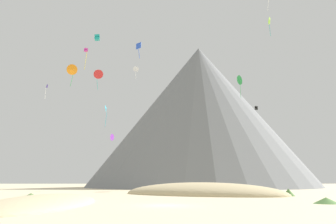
{
  "coord_description": "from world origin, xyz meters",
  "views": [
    {
      "loc": [
        -0.36,
        -32.18,
        2.22
      ],
      "look_at": [
        1.15,
        45.17,
        17.41
      ],
      "focal_mm": 37.24,
      "sensor_mm": 36.0,
      "label": 1
    }
  ],
  "objects_px": {
    "rock_massif": "(198,116)",
    "kite_lime_high": "(270,21)",
    "kite_black_mid": "(256,108)",
    "bush_scatter_east": "(326,200)",
    "bush_ridge_crest": "(31,195)",
    "kite_cyan_mid": "(106,109)",
    "bush_far_left": "(289,192)",
    "kite_white_high": "(136,69)",
    "kite_teal_high": "(97,38)",
    "kite_blue_high": "(139,47)",
    "kite_violet_low": "(112,137)",
    "kite_magenta_high": "(86,51)",
    "kite_green_high": "(240,80)",
    "kite_red_high": "(98,74)",
    "kite_orange_mid": "(72,70)",
    "kite_indigo_mid": "(47,88)"
  },
  "relations": [
    {
      "from": "rock_massif",
      "to": "kite_magenta_high",
      "type": "relative_size",
      "value": 17.16
    },
    {
      "from": "rock_massif",
      "to": "kite_green_high",
      "type": "height_order",
      "value": "rock_massif"
    },
    {
      "from": "kite_cyan_mid",
      "to": "bush_scatter_east",
      "type": "bearing_deg",
      "value": -154.45
    },
    {
      "from": "rock_massif",
      "to": "kite_red_high",
      "type": "bearing_deg",
      "value": -127.16
    },
    {
      "from": "bush_scatter_east",
      "to": "kite_violet_low",
      "type": "relative_size",
      "value": 1.6
    },
    {
      "from": "kite_blue_high",
      "to": "kite_indigo_mid",
      "type": "xyz_separation_m",
      "value": [
        -22.24,
        16.86,
        -3.62
      ]
    },
    {
      "from": "kite_orange_mid",
      "to": "kite_violet_low",
      "type": "relative_size",
      "value": 3.19
    },
    {
      "from": "kite_green_high",
      "to": "kite_blue_high",
      "type": "relative_size",
      "value": 1.83
    },
    {
      "from": "kite_violet_low",
      "to": "bush_far_left",
      "type": "bearing_deg",
      "value": 72.28
    },
    {
      "from": "kite_cyan_mid",
      "to": "kite_violet_low",
      "type": "height_order",
      "value": "kite_cyan_mid"
    },
    {
      "from": "bush_far_left",
      "to": "kite_lime_high",
      "type": "bearing_deg",
      "value": 73.57
    },
    {
      "from": "rock_massif",
      "to": "kite_blue_high",
      "type": "bearing_deg",
      "value": -106.82
    },
    {
      "from": "bush_ridge_crest",
      "to": "kite_teal_high",
      "type": "distance_m",
      "value": 58.07
    },
    {
      "from": "bush_far_left",
      "to": "kite_magenta_high",
      "type": "xyz_separation_m",
      "value": [
        -35.69,
        26.61,
        31.22
      ]
    },
    {
      "from": "kite_violet_low",
      "to": "kite_magenta_high",
      "type": "bearing_deg",
      "value": -52.63
    },
    {
      "from": "kite_white_high",
      "to": "kite_orange_mid",
      "type": "xyz_separation_m",
      "value": [
        -12.43,
        -18.09,
        -6.05
      ]
    },
    {
      "from": "bush_ridge_crest",
      "to": "kite_cyan_mid",
      "type": "xyz_separation_m",
      "value": [
        3.48,
        39.19,
        20.16
      ]
    },
    {
      "from": "rock_massif",
      "to": "kite_magenta_high",
      "type": "distance_m",
      "value": 51.23
    },
    {
      "from": "bush_far_left",
      "to": "kite_white_high",
      "type": "xyz_separation_m",
      "value": [
        -25.08,
        40.37,
        31.28
      ]
    },
    {
      "from": "bush_scatter_east",
      "to": "bush_far_left",
      "type": "relative_size",
      "value": 1.39
    },
    {
      "from": "bush_ridge_crest",
      "to": "kite_black_mid",
      "type": "distance_m",
      "value": 60.2
    },
    {
      "from": "bush_far_left",
      "to": "kite_cyan_mid",
      "type": "distance_m",
      "value": 53.81
    },
    {
      "from": "kite_violet_low",
      "to": "kite_blue_high",
      "type": "bearing_deg",
      "value": 48.23
    },
    {
      "from": "kite_magenta_high",
      "to": "kite_black_mid",
      "type": "xyz_separation_m",
      "value": [
        41.99,
        10.2,
        -11.29
      ]
    },
    {
      "from": "bush_ridge_crest",
      "to": "kite_teal_high",
      "type": "height_order",
      "value": "kite_teal_high"
    },
    {
      "from": "kite_cyan_mid",
      "to": "kite_teal_high",
      "type": "height_order",
      "value": "kite_teal_high"
    },
    {
      "from": "kite_blue_high",
      "to": "kite_indigo_mid",
      "type": "height_order",
      "value": "kite_blue_high"
    },
    {
      "from": "kite_red_high",
      "to": "kite_lime_high",
      "type": "bearing_deg",
      "value": 171.09
    },
    {
      "from": "kite_black_mid",
      "to": "bush_scatter_east",
      "type": "bearing_deg",
      "value": -2.48
    },
    {
      "from": "rock_massif",
      "to": "bush_far_left",
      "type": "bearing_deg",
      "value": -85.39
    },
    {
      "from": "bush_scatter_east",
      "to": "kite_black_mid",
      "type": "relative_size",
      "value": 2.48
    },
    {
      "from": "kite_black_mid",
      "to": "kite_red_high",
      "type": "bearing_deg",
      "value": -74.23
    },
    {
      "from": "bush_scatter_east",
      "to": "kite_indigo_mid",
      "type": "relative_size",
      "value": 0.71
    },
    {
      "from": "kite_green_high",
      "to": "kite_magenta_high",
      "type": "relative_size",
      "value": 1.15
    },
    {
      "from": "bush_scatter_east",
      "to": "kite_green_high",
      "type": "relative_size",
      "value": 0.42
    },
    {
      "from": "bush_ridge_crest",
      "to": "kite_cyan_mid",
      "type": "distance_m",
      "value": 44.2
    },
    {
      "from": "kite_green_high",
      "to": "kite_red_high",
      "type": "relative_size",
      "value": 1.18
    },
    {
      "from": "bush_far_left",
      "to": "kite_red_high",
      "type": "height_order",
      "value": "kite_red_high"
    },
    {
      "from": "bush_scatter_east",
      "to": "kite_cyan_mid",
      "type": "relative_size",
      "value": 0.42
    },
    {
      "from": "bush_ridge_crest",
      "to": "kite_indigo_mid",
      "type": "height_order",
      "value": "kite_indigo_mid"
    },
    {
      "from": "kite_lime_high",
      "to": "kite_violet_low",
      "type": "relative_size",
      "value": 3.18
    },
    {
      "from": "rock_massif",
      "to": "kite_lime_high",
      "type": "xyz_separation_m",
      "value": [
        14.24,
        -37.31,
        17.17
      ]
    },
    {
      "from": "rock_massif",
      "to": "bush_ridge_crest",
      "type": "bearing_deg",
      "value": -114.04
    },
    {
      "from": "kite_green_high",
      "to": "kite_black_mid",
      "type": "distance_m",
      "value": 8.3
    },
    {
      "from": "kite_violet_low",
      "to": "kite_teal_high",
      "type": "bearing_deg",
      "value": -126.04
    },
    {
      "from": "kite_teal_high",
      "to": "kite_violet_low",
      "type": "distance_m",
      "value": 32.41
    },
    {
      "from": "bush_far_left",
      "to": "kite_teal_high",
      "type": "height_order",
      "value": "kite_teal_high"
    },
    {
      "from": "kite_magenta_high",
      "to": "kite_lime_high",
      "type": "height_order",
      "value": "kite_lime_high"
    },
    {
      "from": "kite_blue_high",
      "to": "kite_magenta_high",
      "type": "distance_m",
      "value": 21.06
    },
    {
      "from": "bush_scatter_east",
      "to": "kite_cyan_mid",
      "type": "bearing_deg",
      "value": 119.22
    }
  ]
}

